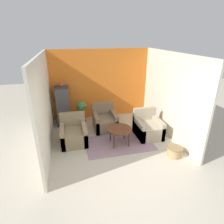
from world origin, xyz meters
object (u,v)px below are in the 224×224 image
(coffee_table, at_px, (120,130))
(parrot, at_px, (61,84))
(birdcage, at_px, (63,106))
(wicker_basket, at_px, (175,151))
(armchair_middle, at_px, (105,121))
(armchair_right, at_px, (148,128))
(armchair_left, at_px, (74,134))
(potted_plant, at_px, (82,110))

(coffee_table, xyz_separation_m, parrot, (-1.57, 1.78, 1.04))
(birdcage, relative_size, wicker_basket, 3.47)
(coffee_table, xyz_separation_m, armchair_middle, (-0.22, 1.08, -0.19))
(armchair_right, bearing_deg, armchair_left, 176.12)
(armchair_right, distance_m, birdcage, 3.03)
(coffee_table, bearing_deg, armchair_middle, 101.47)
(wicker_basket, bearing_deg, armchair_middle, 126.76)
(coffee_table, height_order, potted_plant, potted_plant)
(parrot, bearing_deg, wicker_basket, -43.52)
(parrot, height_order, wicker_basket, parrot)
(armchair_left, height_order, parrot, parrot)
(potted_plant, relative_size, wicker_basket, 2.03)
(armchair_middle, distance_m, parrot, 1.96)
(potted_plant, bearing_deg, coffee_table, -62.24)
(wicker_basket, bearing_deg, armchair_left, 152.54)
(coffee_table, bearing_deg, wicker_basket, -35.96)
(parrot, bearing_deg, birdcage, -90.00)
(parrot, bearing_deg, armchair_middle, -27.41)
(coffee_table, bearing_deg, birdcage, 131.50)
(armchair_right, distance_m, potted_plant, 2.47)
(birdcage, xyz_separation_m, parrot, (0.00, 0.00, 0.82))
(wicker_basket, bearing_deg, potted_plant, 129.36)
(armchair_left, relative_size, armchair_right, 1.00)
(armchair_middle, bearing_deg, wicker_basket, -53.24)
(wicker_basket, bearing_deg, armchair_right, 102.73)
(armchair_left, relative_size, wicker_basket, 2.16)
(armchair_right, height_order, wicker_basket, armchair_right)
(birdcage, xyz_separation_m, potted_plant, (0.64, -0.01, -0.19))
(armchair_left, bearing_deg, coffee_table, -17.62)
(armchair_middle, xyz_separation_m, potted_plant, (-0.71, 0.69, 0.21))
(coffee_table, xyz_separation_m, armchair_right, (1.01, 0.26, -0.19))
(armchair_right, bearing_deg, parrot, 149.49)
(birdcage, bearing_deg, wicker_basket, -43.49)
(birdcage, distance_m, wicker_basket, 3.97)
(armchair_left, bearing_deg, armchair_middle, 31.47)
(coffee_table, height_order, wicker_basket, coffee_table)
(armchair_middle, relative_size, wicker_basket, 2.16)
(armchair_right, height_order, armchair_middle, same)
(armchair_right, xyz_separation_m, wicker_basket, (0.27, -1.19, -0.13))
(armchair_right, distance_m, parrot, 3.24)
(armchair_middle, bearing_deg, birdcage, 152.66)
(armchair_right, bearing_deg, armchair_middle, 146.30)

